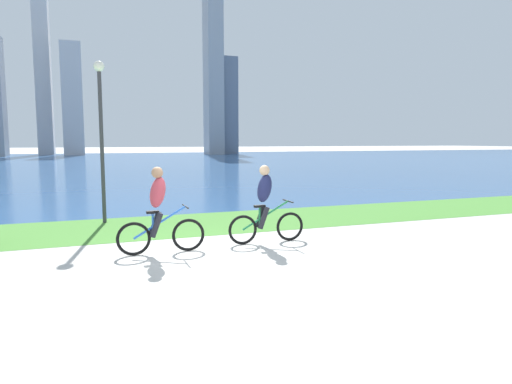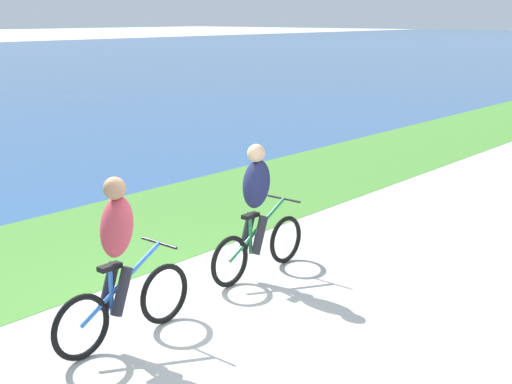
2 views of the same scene
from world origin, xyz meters
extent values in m
plane|color=#B2AFA8|center=(0.00, 0.00, 0.00)|extent=(300.00, 300.00, 0.00)
cube|color=#478433|center=(0.00, 3.44, 0.00)|extent=(120.00, 3.29, 0.01)
torus|color=black|center=(2.02, 0.72, 0.32)|extent=(0.63, 0.06, 0.63)
torus|color=black|center=(0.93, 0.72, 0.32)|extent=(0.63, 0.06, 0.63)
cylinder|color=#268C4C|center=(1.45, 0.72, 0.60)|extent=(1.06, 0.04, 0.60)
cylinder|color=#268C4C|center=(1.31, 0.72, 0.55)|extent=(0.04, 0.04, 0.47)
cube|color=black|center=(1.31, 0.72, 0.80)|extent=(0.24, 0.10, 0.05)
cylinder|color=black|center=(1.97, 0.72, 0.88)|extent=(0.03, 0.52, 0.03)
ellipsoid|color=#1E234C|center=(1.42, 0.72, 1.18)|extent=(0.40, 0.36, 0.65)
sphere|color=#D8AD84|center=(1.42, 0.72, 1.56)|extent=(0.22, 0.22, 0.22)
cylinder|color=#26262D|center=(1.37, 0.82, 0.56)|extent=(0.27, 0.11, 0.49)
cylinder|color=#26262D|center=(1.37, 0.62, 0.56)|extent=(0.27, 0.11, 0.49)
torus|color=black|center=(-0.26, 0.56, 0.33)|extent=(0.65, 0.06, 0.65)
torus|color=black|center=(-1.32, 0.56, 0.33)|extent=(0.65, 0.06, 0.65)
cylinder|color=blue|center=(-0.82, 0.56, 0.61)|extent=(1.03, 0.04, 0.61)
cylinder|color=blue|center=(-0.95, 0.56, 0.56)|extent=(0.04, 0.04, 0.48)
cube|color=black|center=(-0.95, 0.56, 0.82)|extent=(0.24, 0.10, 0.05)
cylinder|color=black|center=(-0.31, 0.56, 0.90)|extent=(0.03, 0.52, 0.03)
ellipsoid|color=#BF3F4C|center=(-0.84, 0.56, 1.20)|extent=(0.40, 0.36, 0.65)
sphere|color=#A57A59|center=(-0.84, 0.56, 1.58)|extent=(0.22, 0.22, 0.22)
cylinder|color=#26262D|center=(-0.90, 0.66, 0.58)|extent=(0.27, 0.11, 0.49)
cylinder|color=#26262D|center=(-0.90, 0.46, 0.58)|extent=(0.27, 0.11, 0.49)
camera|label=1|loc=(-2.09, -8.21, 2.19)|focal=31.90mm
camera|label=2|loc=(-4.82, -4.56, 3.16)|focal=48.53mm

